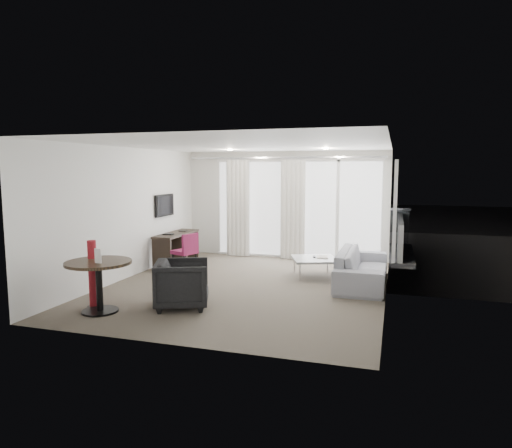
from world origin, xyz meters
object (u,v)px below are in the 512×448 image
(desk, at_px, (177,248))
(round_table, at_px, (99,287))
(rattan_chair_a, at_px, (341,236))
(tub_armchair, at_px, (182,284))
(rattan_chair_b, at_px, (361,232))
(sofa, at_px, (362,267))
(coffee_table, at_px, (314,267))
(red_lamp, at_px, (93,274))
(desk_chair, at_px, (184,252))

(desk, bearing_deg, round_table, -81.27)
(round_table, relative_size, rattan_chair_a, 1.15)
(tub_armchair, xyz_separation_m, rattan_chair_b, (2.28, 6.51, 0.07))
(round_table, relative_size, tub_armchair, 1.19)
(sofa, xyz_separation_m, rattan_chair_b, (-0.32, 4.17, 0.11))
(coffee_table, xyz_separation_m, rattan_chair_b, (0.65, 3.84, 0.25))
(round_table, bearing_deg, sofa, 38.43)
(sofa, bearing_deg, coffee_table, 71.09)
(red_lamp, bearing_deg, round_table, -35.95)
(desk, relative_size, red_lamp, 1.41)
(round_table, distance_m, red_lamp, 0.33)
(rattan_chair_a, bearing_deg, tub_armchair, -100.49)
(sofa, distance_m, rattan_chair_a, 3.41)
(round_table, height_order, red_lamp, red_lamp)
(desk, bearing_deg, rattan_chair_b, 41.20)
(rattan_chair_a, bearing_deg, coffee_table, -86.22)
(desk_chair, relative_size, sofa, 0.37)
(rattan_chair_b, bearing_deg, tub_armchair, -131.78)
(coffee_table, xyz_separation_m, sofa, (0.97, -0.33, 0.13))
(tub_armchair, height_order, coffee_table, tub_armchair)
(coffee_table, height_order, sofa, sofa)
(sofa, relative_size, rattan_chair_b, 2.54)
(round_table, xyz_separation_m, tub_armchair, (1.09, 0.60, -0.02))
(desk, xyz_separation_m, round_table, (0.56, -3.66, 0.04))
(round_table, xyz_separation_m, rattan_chair_a, (2.91, 6.25, 0.03))
(coffee_table, relative_size, rattan_chair_b, 0.97)
(red_lamp, height_order, coffee_table, red_lamp)
(desk_chair, xyz_separation_m, coffee_table, (2.72, 0.35, -0.23))
(round_table, distance_m, coffee_table, 4.26)
(red_lamp, distance_m, coffee_table, 4.30)
(round_table, xyz_separation_m, rattan_chair_b, (3.37, 7.11, 0.05))
(desk_chair, height_order, red_lamp, red_lamp)
(desk, bearing_deg, tub_armchair, -61.66)
(desk, xyz_separation_m, coffee_table, (3.29, -0.40, -0.16))
(round_table, distance_m, rattan_chair_a, 6.89)
(tub_armchair, relative_size, rattan_chair_b, 0.94)
(tub_armchair, bearing_deg, coffee_table, -53.60)
(desk, relative_size, rattan_chair_b, 1.71)
(round_table, height_order, sofa, round_table)
(desk_chair, relative_size, red_lamp, 0.78)
(red_lamp, distance_m, rattan_chair_a, 6.84)
(red_lamp, relative_size, rattan_chair_a, 1.25)
(red_lamp, bearing_deg, coffee_table, 46.24)
(coffee_table, xyz_separation_m, rattan_chair_a, (0.18, 2.99, 0.24))
(desk_chair, xyz_separation_m, rattan_chair_b, (3.37, 4.19, 0.02))
(desk_chair, relative_size, rattan_chair_a, 0.97)
(desk, bearing_deg, desk_chair, -52.93)
(desk_chair, xyz_separation_m, round_table, (-0.00, -2.91, -0.02))
(sofa, height_order, rattan_chair_b, rattan_chair_b)
(desk, xyz_separation_m, rattan_chair_b, (3.93, 3.44, 0.09))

